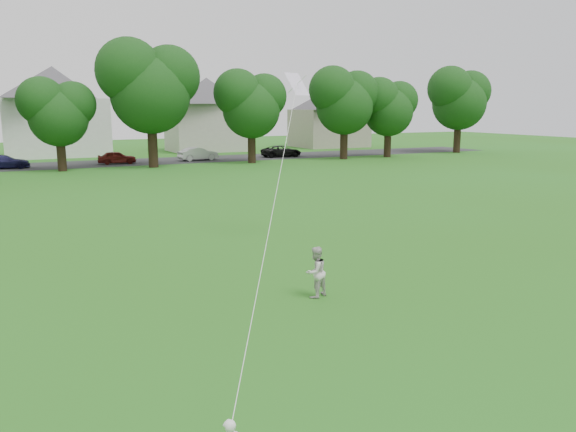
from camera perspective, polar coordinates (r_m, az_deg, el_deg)
name	(u,v)px	position (r m, az deg, el deg)	size (l,w,h in m)	color
ground	(266,347)	(11.96, -2.24, -13.17)	(160.00, 160.00, 0.00)	#296216
street	(68,165)	(52.40, -21.44, 4.86)	(90.00, 7.00, 0.01)	#2D2D30
older_boy	(316,272)	(14.69, 2.82, -5.71)	(0.66, 0.51, 1.36)	beige
kite	(279,178)	(13.73, -0.92, 3.88)	(4.17, 6.51, 14.97)	white
tree_row	(88,90)	(47.18, -19.61, 11.93)	(83.69, 7.84, 10.64)	black
parked_cars	(27,161)	(51.18, -25.03, 5.11)	(53.38, 2.31, 1.23)	black
house_row	(41,109)	(62.06, -23.84, 9.95)	(76.93, 14.20, 10.53)	beige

